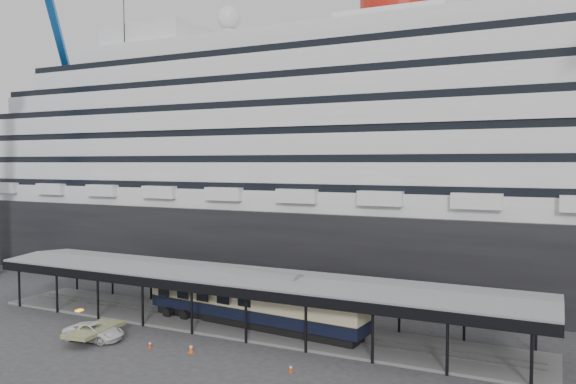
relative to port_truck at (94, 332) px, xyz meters
The scene contains 8 objects.
ground 10.68m from the port_truck, 24.15° to the left, with size 200.00×200.00×0.00m, color #333335.
cruise_ship 41.55m from the port_truck, 74.96° to the left, with size 130.00×30.00×43.90m.
platform_canopy 13.59m from the port_truck, 43.92° to the left, with size 56.00×9.18×5.30m.
port_truck is the anchor object (origin of this frame).
pullman_carriage 14.52m from the port_truck, 40.60° to the left, with size 23.57×5.30×22.96m.
traffic_cone_left 5.92m from the port_truck, ahead, with size 0.36×0.36×0.66m.
traffic_cone_mid 9.86m from the port_truck, ahead, with size 0.44×0.44×0.83m.
traffic_cone_right 19.20m from the port_truck, ahead, with size 0.39×0.39×0.66m.
Camera 1 is at (27.46, -41.28, 15.88)m, focal length 35.00 mm.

